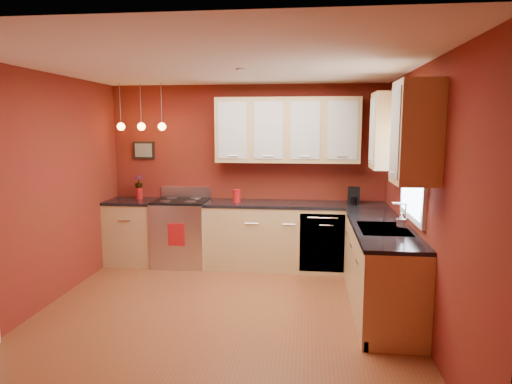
# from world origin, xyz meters

# --- Properties ---
(floor) EXTENTS (4.20, 4.20, 0.00)m
(floor) POSITION_xyz_m (0.00, 0.00, 0.00)
(floor) COLOR brown
(floor) RESTS_ON ground
(ceiling) EXTENTS (4.00, 4.20, 0.02)m
(ceiling) POSITION_xyz_m (0.00, 0.00, 2.60)
(ceiling) COLOR white
(ceiling) RESTS_ON wall_back
(wall_back) EXTENTS (4.00, 0.02, 2.60)m
(wall_back) POSITION_xyz_m (0.00, 2.10, 1.30)
(wall_back) COLOR maroon
(wall_back) RESTS_ON floor
(wall_front) EXTENTS (4.00, 0.02, 2.60)m
(wall_front) POSITION_xyz_m (0.00, -2.10, 1.30)
(wall_front) COLOR maroon
(wall_front) RESTS_ON floor
(wall_left) EXTENTS (0.02, 4.20, 2.60)m
(wall_left) POSITION_xyz_m (-2.00, 0.00, 1.30)
(wall_left) COLOR maroon
(wall_left) RESTS_ON floor
(wall_right) EXTENTS (0.02, 4.20, 2.60)m
(wall_right) POSITION_xyz_m (2.00, 0.00, 1.30)
(wall_right) COLOR maroon
(wall_right) RESTS_ON floor
(base_cabinets_back_left) EXTENTS (0.70, 0.60, 0.90)m
(base_cabinets_back_left) POSITION_xyz_m (-1.65, 1.80, 0.45)
(base_cabinets_back_left) COLOR tan
(base_cabinets_back_left) RESTS_ON floor
(base_cabinets_back_right) EXTENTS (2.54, 0.60, 0.90)m
(base_cabinets_back_right) POSITION_xyz_m (0.73, 1.80, 0.45)
(base_cabinets_back_right) COLOR tan
(base_cabinets_back_right) RESTS_ON floor
(base_cabinets_right) EXTENTS (0.60, 2.10, 0.90)m
(base_cabinets_right) POSITION_xyz_m (1.70, 0.45, 0.45)
(base_cabinets_right) COLOR tan
(base_cabinets_right) RESTS_ON floor
(counter_back_left) EXTENTS (0.70, 0.62, 0.04)m
(counter_back_left) POSITION_xyz_m (-1.65, 1.80, 0.92)
(counter_back_left) COLOR black
(counter_back_left) RESTS_ON base_cabinets_back_left
(counter_back_right) EXTENTS (2.54, 0.62, 0.04)m
(counter_back_right) POSITION_xyz_m (0.73, 1.80, 0.92)
(counter_back_right) COLOR black
(counter_back_right) RESTS_ON base_cabinets_back_right
(counter_right) EXTENTS (0.62, 2.10, 0.04)m
(counter_right) POSITION_xyz_m (1.70, 0.45, 0.92)
(counter_right) COLOR black
(counter_right) RESTS_ON base_cabinets_right
(gas_range) EXTENTS (0.76, 0.64, 1.11)m
(gas_range) POSITION_xyz_m (-0.92, 1.80, 0.48)
(gas_range) COLOR silver
(gas_range) RESTS_ON floor
(dishwasher_front) EXTENTS (0.60, 0.02, 0.80)m
(dishwasher_front) POSITION_xyz_m (1.10, 1.51, 0.45)
(dishwasher_front) COLOR silver
(dishwasher_front) RESTS_ON base_cabinets_back_right
(sink) EXTENTS (0.50, 0.70, 0.33)m
(sink) POSITION_xyz_m (1.70, 0.30, 0.92)
(sink) COLOR gray
(sink) RESTS_ON counter_right
(window) EXTENTS (0.06, 1.02, 1.22)m
(window) POSITION_xyz_m (1.97, 0.30, 1.69)
(window) COLOR white
(window) RESTS_ON wall_right
(upper_cabinets_back) EXTENTS (2.00, 0.35, 0.90)m
(upper_cabinets_back) POSITION_xyz_m (0.60, 1.93, 1.95)
(upper_cabinets_back) COLOR tan
(upper_cabinets_back) RESTS_ON wall_back
(upper_cabinets_right) EXTENTS (0.35, 1.95, 0.90)m
(upper_cabinets_right) POSITION_xyz_m (1.82, 0.32, 1.95)
(upper_cabinets_right) COLOR tan
(upper_cabinets_right) RESTS_ON wall_right
(wall_picture) EXTENTS (0.32, 0.03, 0.26)m
(wall_picture) POSITION_xyz_m (-1.55, 2.08, 1.65)
(wall_picture) COLOR black
(wall_picture) RESTS_ON wall_back
(pendant_lights) EXTENTS (0.71, 0.11, 0.66)m
(pendant_lights) POSITION_xyz_m (-1.45, 1.75, 2.01)
(pendant_lights) COLOR gray
(pendant_lights) RESTS_ON ceiling
(red_canister) EXTENTS (0.12, 0.12, 0.18)m
(red_canister) POSITION_xyz_m (-0.09, 1.75, 1.03)
(red_canister) COLOR #A21113
(red_canister) RESTS_ON counter_back_right
(red_vase) EXTENTS (0.10, 0.10, 0.17)m
(red_vase) POSITION_xyz_m (-1.58, 1.90, 1.02)
(red_vase) COLOR #A21113
(red_vase) RESTS_ON counter_back_left
(flowers) EXTENTS (0.14, 0.14, 0.21)m
(flowers) POSITION_xyz_m (-1.58, 1.90, 1.19)
(flowers) COLOR #A21113
(flowers) RESTS_ON red_vase
(coffee_maker) EXTENTS (0.18, 0.18, 0.24)m
(coffee_maker) POSITION_xyz_m (1.53, 1.81, 1.05)
(coffee_maker) COLOR black
(coffee_maker) RESTS_ON counter_back_right
(soap_pump) EXTENTS (0.11, 0.11, 0.19)m
(soap_pump) POSITION_xyz_m (1.85, 0.20, 1.04)
(soap_pump) COLOR white
(soap_pump) RESTS_ON counter_right
(dish_towel) EXTENTS (0.23, 0.02, 0.32)m
(dish_towel) POSITION_xyz_m (-0.90, 1.47, 0.52)
(dish_towel) COLOR #A21113
(dish_towel) RESTS_ON gas_range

